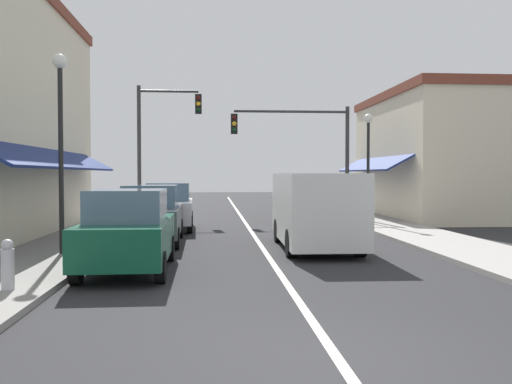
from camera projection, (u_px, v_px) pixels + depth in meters
name	position (u px, v px, depth m)	size (l,w,h in m)	color
ground_plane	(245.00, 222.00, 23.92)	(80.00, 80.00, 0.00)	#28282B
sidewalk_left	(117.00, 222.00, 23.48)	(2.60, 56.00, 0.12)	gray
sidewalk_right	(368.00, 220.00, 24.35)	(2.60, 56.00, 0.12)	#A39E99
lane_center_stripe	(245.00, 222.00, 23.91)	(0.14, 52.00, 0.01)	silver
storefront_right_block	(432.00, 155.00, 26.54)	(6.15, 10.20, 6.02)	beige
parked_car_nearest_left	(128.00, 231.00, 11.73)	(1.82, 4.12, 1.77)	#0F4C33
parked_car_second_left	(151.00, 215.00, 16.45)	(1.84, 4.13, 1.77)	#4C5156
parked_car_third_left	(169.00, 207.00, 20.59)	(1.88, 4.15, 1.77)	silver
van_in_lane	(315.00, 208.00, 15.36)	(2.08, 5.22, 2.12)	silver
traffic_signal_mast_arm	(305.00, 141.00, 25.01)	(5.47, 0.50, 5.21)	#333333
traffic_signal_left_corner	(159.00, 132.00, 25.34)	(2.99, 0.50, 6.20)	#333333
street_lamp_left_near	(61.00, 122.00, 13.52)	(0.36, 0.36, 5.06)	black
street_lamp_right_mid	(368.00, 150.00, 22.07)	(0.36, 0.36, 4.53)	black
fire_hydrant	(8.00, 265.00, 9.34)	(0.22, 0.22, 0.87)	#B2B2B7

